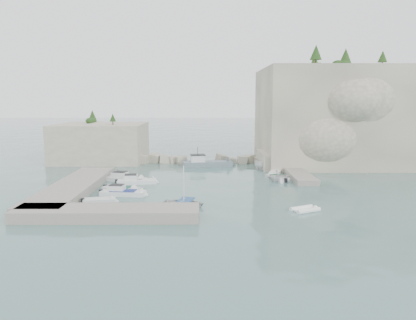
{
  "coord_description": "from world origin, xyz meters",
  "views": [
    {
      "loc": [
        -0.34,
        -50.97,
        11.64
      ],
      "look_at": [
        0.0,
        6.0,
        3.0
      ],
      "focal_mm": 35.0,
      "sensor_mm": 36.0,
      "label": 1
    }
  ],
  "objects_px": {
    "motorboat_b": "(137,184)",
    "motorboat_e": "(100,203)",
    "work_boat": "(207,166)",
    "tender_east_a": "(278,181)",
    "tender_east_c": "(275,174)",
    "motorboat_c": "(121,191)",
    "rowboat": "(184,206)",
    "tender_east_b": "(277,180)",
    "motorboat_a": "(126,181)",
    "motorboat_d": "(123,195)",
    "tender_east_d": "(269,170)",
    "inflatable_dinghy": "(305,211)"
  },
  "relations": [
    {
      "from": "motorboat_c",
      "to": "motorboat_d",
      "type": "bearing_deg",
      "value": -48.86
    },
    {
      "from": "motorboat_a",
      "to": "motorboat_d",
      "type": "distance_m",
      "value": 8.78
    },
    {
      "from": "motorboat_b",
      "to": "motorboat_e",
      "type": "bearing_deg",
      "value": -109.84
    },
    {
      "from": "tender_east_a",
      "to": "tender_east_d",
      "type": "distance_m",
      "value": 9.69
    },
    {
      "from": "motorboat_b",
      "to": "work_boat",
      "type": "xyz_separation_m",
      "value": [
        9.87,
        14.55,
        0.0
      ]
    },
    {
      "from": "inflatable_dinghy",
      "to": "tender_east_b",
      "type": "distance_m",
      "value": 16.5
    },
    {
      "from": "tender_east_a",
      "to": "tender_east_c",
      "type": "xyz_separation_m",
      "value": [
        0.52,
        5.5,
        0.0
      ]
    },
    {
      "from": "motorboat_e",
      "to": "tender_east_b",
      "type": "xyz_separation_m",
      "value": [
        22.34,
        13.17,
        0.0
      ]
    },
    {
      "from": "tender_east_a",
      "to": "tender_east_b",
      "type": "relative_size",
      "value": 0.74
    },
    {
      "from": "motorboat_a",
      "to": "motorboat_e",
      "type": "xyz_separation_m",
      "value": [
        -0.49,
        -12.42,
        0.0
      ]
    },
    {
      "from": "motorboat_c",
      "to": "tender_east_b",
      "type": "bearing_deg",
      "value": 41.3
    },
    {
      "from": "motorboat_b",
      "to": "motorboat_c",
      "type": "xyz_separation_m",
      "value": [
        -1.2,
        -4.77,
        0.0
      ]
    },
    {
      "from": "motorboat_c",
      "to": "motorboat_d",
      "type": "distance_m",
      "value": 2.28
    },
    {
      "from": "motorboat_c",
      "to": "rowboat",
      "type": "height_order",
      "value": "rowboat"
    },
    {
      "from": "rowboat",
      "to": "inflatable_dinghy",
      "type": "bearing_deg",
      "value": -85.79
    },
    {
      "from": "motorboat_c",
      "to": "motorboat_a",
      "type": "bearing_deg",
      "value": 118.52
    },
    {
      "from": "tender_east_b",
      "to": "work_boat",
      "type": "height_order",
      "value": "work_boat"
    },
    {
      "from": "motorboat_d",
      "to": "tender_east_a",
      "type": "height_order",
      "value": "tender_east_a"
    },
    {
      "from": "motorboat_b",
      "to": "tender_east_b",
      "type": "bearing_deg",
      "value": -0.14
    },
    {
      "from": "tender_east_b",
      "to": "motorboat_e",
      "type": "bearing_deg",
      "value": 97.97
    },
    {
      "from": "rowboat",
      "to": "tender_east_a",
      "type": "bearing_deg",
      "value": -30.53
    },
    {
      "from": "motorboat_d",
      "to": "tender_east_d",
      "type": "height_order",
      "value": "tender_east_d"
    },
    {
      "from": "work_boat",
      "to": "tender_east_a",
      "type": "bearing_deg",
      "value": -59.16
    },
    {
      "from": "motorboat_d",
      "to": "tender_east_c",
      "type": "xyz_separation_m",
      "value": [
        20.84,
        13.7,
        0.0
      ]
    },
    {
      "from": "motorboat_d",
      "to": "tender_east_b",
      "type": "distance_m",
      "value": 22.48
    },
    {
      "from": "tender_east_a",
      "to": "tender_east_c",
      "type": "bearing_deg",
      "value": -8.03
    },
    {
      "from": "motorboat_e",
      "to": "tender_east_c",
      "type": "height_order",
      "value": "same"
    },
    {
      "from": "motorboat_a",
      "to": "motorboat_b",
      "type": "relative_size",
      "value": 1.12
    },
    {
      "from": "motorboat_e",
      "to": "tender_east_b",
      "type": "distance_m",
      "value": 25.93
    },
    {
      "from": "motorboat_e",
      "to": "rowboat",
      "type": "bearing_deg",
      "value": -17.46
    },
    {
      "from": "motorboat_d",
      "to": "tender_east_c",
      "type": "relative_size",
      "value": 1.31
    },
    {
      "from": "tender_east_c",
      "to": "work_boat",
      "type": "height_order",
      "value": "work_boat"
    },
    {
      "from": "motorboat_a",
      "to": "motorboat_e",
      "type": "bearing_deg",
      "value": -71.95
    },
    {
      "from": "motorboat_e",
      "to": "work_boat",
      "type": "distance_m",
      "value": 28.05
    },
    {
      "from": "motorboat_d",
      "to": "motorboat_a",
      "type": "bearing_deg",
      "value": 106.05
    },
    {
      "from": "motorboat_b",
      "to": "tender_east_a",
      "type": "xyz_separation_m",
      "value": [
        19.85,
        1.28,
        0.0
      ]
    },
    {
      "from": "tender_east_a",
      "to": "work_boat",
      "type": "relative_size",
      "value": 0.37
    },
    {
      "from": "motorboat_e",
      "to": "tender_east_c",
      "type": "xyz_separation_m",
      "value": [
        22.76,
        17.46,
        0.0
      ]
    },
    {
      "from": "motorboat_a",
      "to": "work_boat",
      "type": "bearing_deg",
      "value": 67.72
    },
    {
      "from": "motorboat_c",
      "to": "motorboat_d",
      "type": "relative_size",
      "value": 0.85
    },
    {
      "from": "motorboat_a",
      "to": "tender_east_c",
      "type": "relative_size",
      "value": 1.42
    },
    {
      "from": "motorboat_a",
      "to": "rowboat",
      "type": "relative_size",
      "value": 1.44
    },
    {
      "from": "rowboat",
      "to": "tender_east_a",
      "type": "distance_m",
      "value": 18.36
    },
    {
      "from": "inflatable_dinghy",
      "to": "tender_east_a",
      "type": "height_order",
      "value": "tender_east_a"
    },
    {
      "from": "tender_east_a",
      "to": "tender_east_b",
      "type": "distance_m",
      "value": 1.21
    },
    {
      "from": "motorboat_b",
      "to": "tender_east_a",
      "type": "bearing_deg",
      "value": -3.57
    },
    {
      "from": "motorboat_b",
      "to": "tender_east_a",
      "type": "distance_m",
      "value": 19.89
    },
    {
      "from": "motorboat_a",
      "to": "tender_east_c",
      "type": "bearing_deg",
      "value": 33.04
    },
    {
      "from": "motorboat_e",
      "to": "tender_east_a",
      "type": "relative_size",
      "value": 1.13
    },
    {
      "from": "motorboat_b",
      "to": "rowboat",
      "type": "bearing_deg",
      "value": -66.4
    }
  ]
}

